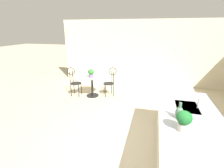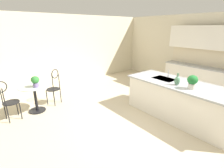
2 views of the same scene
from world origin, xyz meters
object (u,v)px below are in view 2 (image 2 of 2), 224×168
(chair_by_island, at_px, (8,99))
(bistro_table, at_px, (35,96))
(vase_on_counter, at_px, (177,81))
(potted_plant_on_table, at_px, (35,81))
(potted_plant_counter_near, at_px, (192,81))
(chair_near_window, at_px, (54,85))

(chair_by_island, bearing_deg, bistro_table, 98.64)
(chair_by_island, distance_m, vase_on_counter, 4.09)
(chair_by_island, distance_m, potted_plant_on_table, 0.75)
(potted_plant_counter_near, bearing_deg, potted_plant_on_table, -137.94)
(chair_near_window, height_order, vase_on_counter, vase_on_counter)
(chair_near_window, distance_m, potted_plant_on_table, 0.76)
(chair_near_window, bearing_deg, vase_on_counter, 34.60)
(bistro_table, xyz_separation_m, vase_on_counter, (2.60, 2.55, 0.58))
(vase_on_counter, bearing_deg, potted_plant_on_table, -134.29)
(chair_near_window, distance_m, vase_on_counter, 3.45)
(chair_near_window, height_order, potted_plant_counter_near, potted_plant_counter_near)
(potted_plant_on_table, height_order, vase_on_counter, vase_on_counter)
(chair_near_window, bearing_deg, potted_plant_on_table, -58.89)
(chair_near_window, xyz_separation_m, potted_plant_on_table, (0.35, -0.58, 0.33))
(bistro_table, relative_size, potted_plant_on_table, 2.75)
(potted_plant_counter_near, relative_size, vase_on_counter, 1.09)
(chair_near_window, bearing_deg, bistro_table, -70.62)
(bistro_table, height_order, potted_plant_on_table, potted_plant_on_table)
(bistro_table, bearing_deg, chair_by_island, -81.36)
(bistro_table, bearing_deg, chair_near_window, 109.38)
(chair_by_island, bearing_deg, chair_near_window, 103.98)
(bistro_table, relative_size, potted_plant_counter_near, 2.56)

